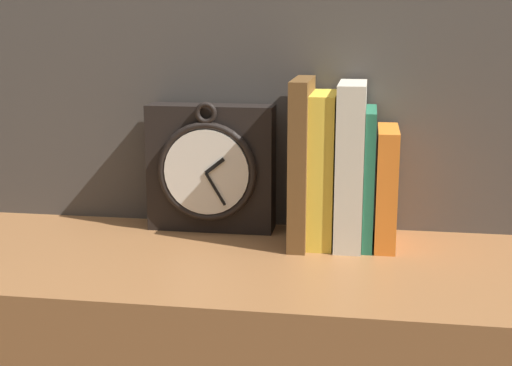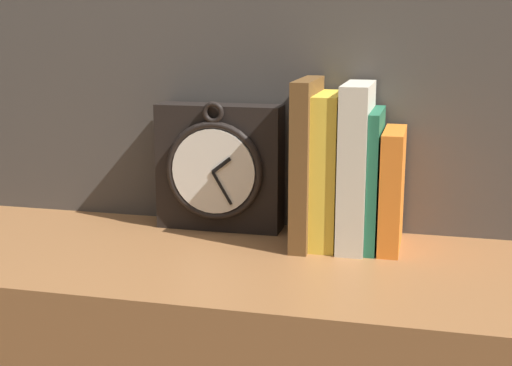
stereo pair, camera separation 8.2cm
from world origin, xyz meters
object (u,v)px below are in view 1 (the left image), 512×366
(clock, at_px, (211,168))
(book_slot0_brown, at_px, (301,162))
(book_slot4_orange, at_px, (386,187))
(book_slot2_cream, at_px, (350,164))
(book_slot1_yellow, at_px, (323,168))
(book_slot3_green, at_px, (369,177))

(clock, bearing_deg, book_slot0_brown, -14.78)
(book_slot0_brown, distance_m, book_slot4_orange, 0.14)
(book_slot0_brown, xyz_separation_m, book_slot2_cream, (0.07, 0.00, -0.00))
(book_slot1_yellow, xyz_separation_m, book_slot4_orange, (0.10, 0.00, -0.03))
(book_slot4_orange, bearing_deg, clock, 173.51)
(clock, bearing_deg, book_slot4_orange, -6.49)
(book_slot0_brown, height_order, book_slot4_orange, book_slot0_brown)
(book_slot0_brown, distance_m, book_slot2_cream, 0.07)
(clock, xyz_separation_m, book_slot1_yellow, (0.19, -0.03, 0.01))
(book_slot1_yellow, relative_size, book_slot2_cream, 0.93)
(book_slot3_green, xyz_separation_m, book_slot4_orange, (0.03, 0.00, -0.01))
(clock, height_order, book_slot1_yellow, book_slot1_yellow)
(book_slot4_orange, bearing_deg, book_slot1_yellow, -179.42)
(book_slot2_cream, bearing_deg, book_slot4_orange, 3.74)
(book_slot2_cream, relative_size, book_slot4_orange, 1.38)
(book_slot0_brown, xyz_separation_m, book_slot1_yellow, (0.03, 0.01, -0.01))
(book_slot0_brown, bearing_deg, book_slot4_orange, 3.55)
(book_slot0_brown, xyz_separation_m, book_slot4_orange, (0.13, 0.01, -0.04))
(clock, distance_m, book_slot1_yellow, 0.19)
(book_slot3_green, bearing_deg, book_slot1_yellow, -179.32)
(book_slot0_brown, distance_m, book_slot1_yellow, 0.04)
(book_slot2_cream, xyz_separation_m, book_slot3_green, (0.03, 0.00, -0.02))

